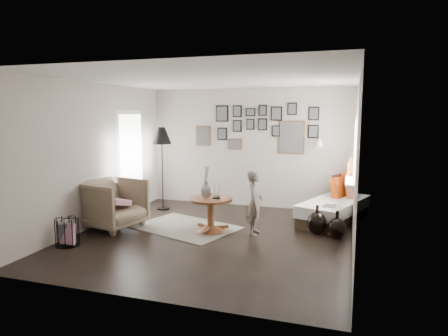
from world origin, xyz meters
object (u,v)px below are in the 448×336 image
(daybed, at_px, (334,206))
(child, at_px, (255,203))
(magazine_basket, at_px, (67,232))
(demijohn_large, at_px, (317,223))
(vase, at_px, (207,188))
(demijohn_small, at_px, (337,228))
(floor_lamp, at_px, (162,139))
(armchair, at_px, (113,204))
(pedestal_table, at_px, (211,216))

(daybed, relative_size, child, 1.80)
(daybed, bearing_deg, magazine_basket, -124.18)
(demijohn_large, bearing_deg, vase, -167.99)
(demijohn_small, bearing_deg, floor_lamp, 165.48)
(daybed, height_order, demijohn_large, daybed)
(daybed, distance_m, demijohn_small, 1.15)
(daybed, height_order, floor_lamp, floor_lamp)
(vase, height_order, armchair, vase)
(magazine_basket, bearing_deg, demijohn_large, 26.25)
(pedestal_table, height_order, demijohn_large, pedestal_table)
(vase, relative_size, demijohn_large, 1.09)
(floor_lamp, bearing_deg, magazine_basket, -97.34)
(daybed, height_order, armchair, daybed)
(vase, bearing_deg, child, 4.51)
(daybed, relative_size, demijohn_small, 4.31)
(demijohn_large, bearing_deg, floor_lamp, 166.01)
(floor_lamp, relative_size, magazine_basket, 4.03)
(daybed, xyz_separation_m, demijohn_large, (-0.23, -1.03, -0.08))
(floor_lamp, bearing_deg, daybed, 3.18)
(pedestal_table, bearing_deg, floor_lamp, 141.12)
(demijohn_large, height_order, demijohn_small, demijohn_large)
(floor_lamp, distance_m, magazine_basket, 2.96)
(floor_lamp, relative_size, demijohn_small, 3.85)
(demijohn_large, bearing_deg, daybed, 77.23)
(demijohn_large, relative_size, demijohn_small, 1.10)
(demijohn_small, bearing_deg, armchair, -170.85)
(vase, height_order, child, vase)
(pedestal_table, bearing_deg, child, 6.47)
(pedestal_table, xyz_separation_m, demijohn_small, (2.12, 0.30, -0.11))
(daybed, xyz_separation_m, demijohn_small, (0.10, -1.15, -0.10))
(demijohn_large, bearing_deg, magazine_basket, -153.75)
(vase, bearing_deg, daybed, 34.17)
(magazine_basket, relative_size, child, 0.40)
(vase, bearing_deg, magazine_basket, -141.94)
(magazine_basket, bearing_deg, child, 29.18)
(pedestal_table, bearing_deg, vase, 165.96)
(magazine_basket, distance_m, child, 3.05)
(daybed, relative_size, floor_lamp, 1.12)
(floor_lamp, xyz_separation_m, demijohn_small, (3.66, -0.95, -1.35))
(vase, relative_size, demijohn_small, 1.19)
(vase, relative_size, child, 0.50)
(vase, xyz_separation_m, floor_lamp, (-1.46, 1.22, 0.75))
(floor_lamp, distance_m, demijohn_large, 3.67)
(floor_lamp, height_order, demijohn_small, floor_lamp)
(child, bearing_deg, demijohn_small, -87.11)
(pedestal_table, height_order, magazine_basket, pedestal_table)
(vase, xyz_separation_m, magazine_basket, (-1.80, -1.41, -0.55))
(magazine_basket, bearing_deg, demijohn_small, 22.87)
(armchair, bearing_deg, vase, -66.72)
(pedestal_table, distance_m, magazine_basket, 2.34)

